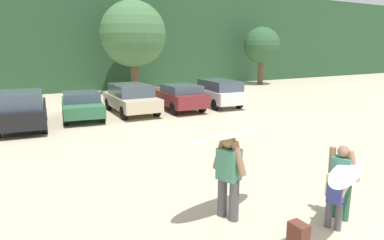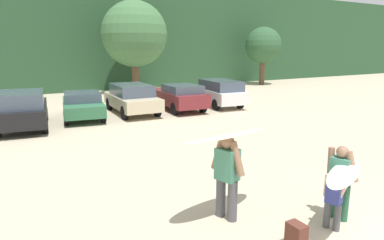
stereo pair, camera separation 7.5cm
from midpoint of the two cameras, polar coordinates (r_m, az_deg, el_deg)
hillside_ridge at (r=34.22m, az=-20.22°, el=12.97°), size 108.00×12.00×8.81m
tree_center_right at (r=26.22m, az=-9.59°, el=14.05°), size 4.86×4.86×6.88m
tree_center_left at (r=33.04m, az=11.96°, el=12.16°), size 3.36×3.36×5.35m
parked_car_black at (r=16.38m, az=-26.54°, el=1.65°), size 2.41×4.48×1.66m
parked_car_forest_green at (r=17.79m, az=-17.83°, el=2.56°), size 2.44×4.54×1.30m
parked_car_champagne at (r=18.45m, az=-10.00°, el=3.71°), size 2.08×4.62×1.56m
parked_car_maroon at (r=19.20m, az=-2.18°, el=4.05°), size 2.08×4.55×1.47m
parked_car_white at (r=20.58m, az=4.35°, el=4.74°), size 2.20×4.86×1.59m
person_adult at (r=6.98m, az=6.25°, el=-8.77°), size 0.44×0.84×1.78m
person_child at (r=7.23m, az=23.04°, el=-12.01°), size 0.28×0.48×1.15m
person_companion at (r=7.61m, az=23.91°, el=-8.97°), size 0.38×0.65×1.56m
surfboard_cream at (r=6.72m, az=6.12°, el=-2.47°), size 2.28×0.92×0.12m
surfboard_white at (r=6.99m, az=24.52°, el=-8.13°), size 1.87×1.30×0.12m
backpack_dropped at (r=6.61m, az=17.48°, el=-18.05°), size 0.24×0.34×0.45m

